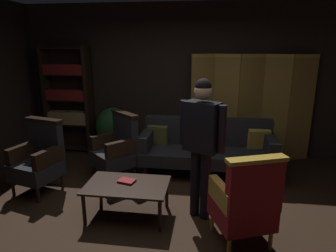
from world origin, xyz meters
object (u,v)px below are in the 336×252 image
(armchair_gilt_accent, at_px, (245,202))
(book_red_leather, at_px, (127,181))
(armchair_wing_left, at_px, (39,158))
(bookshelf, at_px, (69,98))
(coffee_table, at_px, (127,188))
(folding_screen, at_px, (250,106))
(velvet_couch, at_px, (207,146))
(armchair_wing_right, at_px, (117,148))
(standing_figure, at_px, (202,137))
(potted_plant, at_px, (113,129))

(armchair_gilt_accent, height_order, book_red_leather, armchair_gilt_accent)
(armchair_wing_left, height_order, book_red_leather, armchair_wing_left)
(bookshelf, bearing_deg, coffee_table, -51.37)
(folding_screen, distance_m, armchair_gilt_accent, 2.70)
(bookshelf, xyz_separation_m, velvet_couch, (2.70, -0.74, -0.60))
(bookshelf, bearing_deg, folding_screen, 1.19)
(velvet_couch, xyz_separation_m, book_red_leather, (-0.96, -1.40, -0.02))
(bookshelf, relative_size, armchair_wing_left, 1.97)
(armchair_gilt_accent, xyz_separation_m, armchair_wing_right, (-1.82, 1.42, 0.00))
(standing_figure, bearing_deg, potted_plant, 132.30)
(folding_screen, height_order, standing_figure, folding_screen)
(velvet_couch, xyz_separation_m, standing_figure, (-0.06, -1.35, 0.57))
(folding_screen, bearing_deg, armchair_wing_left, -150.02)
(coffee_table, bearing_deg, bookshelf, 128.63)
(armchair_wing_left, bearing_deg, folding_screen, 29.98)
(folding_screen, distance_m, velvet_couch, 1.23)
(armchair_gilt_accent, xyz_separation_m, potted_plant, (-2.17, 2.33, 0.05))
(coffee_table, xyz_separation_m, armchair_wing_left, (-1.42, 0.48, 0.12))
(bookshelf, relative_size, velvet_couch, 0.97)
(velvet_couch, distance_m, armchair_wing_right, 1.45)
(armchair_wing_left, bearing_deg, armchair_wing_right, 30.94)
(standing_figure, xyz_separation_m, book_red_leather, (-0.90, -0.05, -0.59))
(potted_plant, bearing_deg, bookshelf, 166.57)
(armchair_wing_left, height_order, standing_figure, standing_figure)
(armchair_wing_right, bearing_deg, potted_plant, 111.36)
(armchair_wing_left, distance_m, potted_plant, 1.62)
(standing_figure, height_order, book_red_leather, standing_figure)
(coffee_table, bearing_deg, armchair_wing_right, 113.30)
(velvet_couch, bearing_deg, folding_screen, 47.23)
(armchair_wing_right, height_order, standing_figure, standing_figure)
(armchair_gilt_accent, bearing_deg, armchair_wing_left, 163.29)
(standing_figure, bearing_deg, coffee_table, -172.90)
(armchair_wing_right, xyz_separation_m, book_red_leather, (0.44, -1.00, -0.06))
(bookshelf, relative_size, book_red_leather, 10.41)
(armchair_gilt_accent, xyz_separation_m, standing_figure, (-0.48, 0.47, 0.54))
(bookshelf, relative_size, armchair_gilt_accent, 1.97)
(armchair_gilt_accent, height_order, potted_plant, armchair_gilt_accent)
(potted_plant, bearing_deg, armchair_wing_left, -112.09)
(coffee_table, height_order, armchair_wing_left, armchair_wing_left)
(velvet_couch, relative_size, armchair_wing_left, 2.04)
(coffee_table, bearing_deg, book_red_leather, 106.95)
(bookshelf, bearing_deg, potted_plant, -13.43)
(armchair_gilt_accent, bearing_deg, book_red_leather, 163.13)
(bookshelf, relative_size, potted_plant, 2.19)
(armchair_wing_right, bearing_deg, book_red_leather, -66.34)
(armchair_gilt_accent, distance_m, potted_plant, 3.19)
(standing_figure, bearing_deg, velvet_couch, 87.61)
(bookshelf, height_order, book_red_leather, bookshelf)
(armchair_gilt_accent, bearing_deg, velvet_couch, 103.01)
(armchair_wing_left, xyz_separation_m, book_red_leather, (1.41, -0.42, -0.06))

